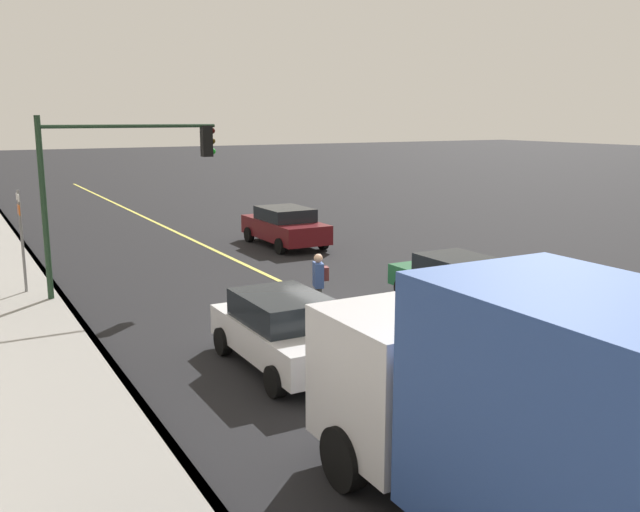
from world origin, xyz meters
name	(u,v)px	position (x,y,z in m)	size (l,w,h in m)	color
ground	(344,312)	(0.00, 0.00, 0.00)	(200.00, 200.00, 0.00)	black
sidewalk_slab	(20,359)	(0.00, 7.89, 0.07)	(80.00, 3.32, 0.15)	gray
curb_edge	(98,347)	(0.00, 6.30, 0.07)	(80.00, 0.16, 0.15)	slate
lane_stripe_center	(344,311)	(0.00, 0.00, 0.01)	(80.00, 0.16, 0.01)	#D8CC4C
car_green	(460,281)	(-1.10, -2.96, 0.72)	(4.29, 1.92, 1.37)	#1E6038
car_tan	(635,337)	(-6.70, -2.64, 0.80)	(4.13, 2.04, 1.54)	tan
car_white	(284,330)	(-2.91, 3.16, 0.78)	(3.99, 1.88, 1.51)	silver
car_maroon	(285,226)	(9.27, -2.82, 0.79)	(4.46, 2.04, 1.53)	#591116
truck_blue	(583,439)	(-10.54, 3.39, 1.74)	(7.42, 2.54, 3.31)	silver
pedestrian_with_backpack	(319,281)	(-0.26, 0.89, 0.98)	(0.45, 0.44, 1.68)	#383838
traffic_light_mast	(119,171)	(4.55, 4.60, 3.55)	(0.28, 4.96, 5.08)	#1E3823
street_sign_post	(22,235)	(5.71, 7.13, 1.79)	(0.60, 0.08, 3.04)	slate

